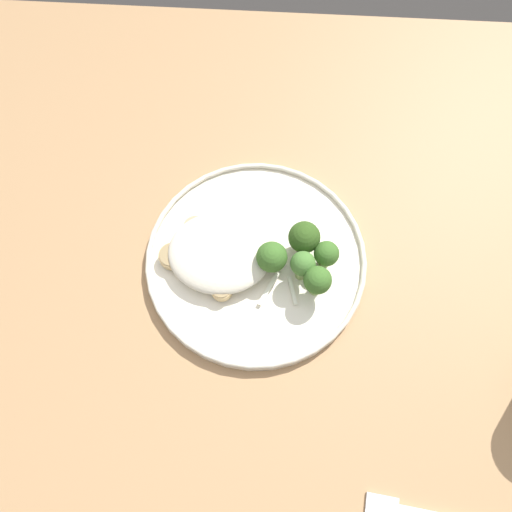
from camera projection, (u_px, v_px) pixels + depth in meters
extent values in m
plane|color=#2D2B28|center=(239.00, 384.00, 1.35)|extent=(6.00, 6.00, 0.00)
cube|color=#9E754C|center=(223.00, 299.00, 0.69)|extent=(1.40, 1.00, 0.04)
cylinder|color=beige|center=(256.00, 260.00, 0.68)|extent=(0.29, 0.29, 0.01)
torus|color=beige|center=(256.00, 258.00, 0.68)|extent=(0.29, 0.29, 0.01)
ellipsoid|color=beige|center=(220.00, 253.00, 0.66)|extent=(0.13, 0.11, 0.03)
cylinder|color=beige|center=(196.00, 255.00, 0.67)|extent=(0.03, 0.03, 0.01)
cylinder|color=#988766|center=(195.00, 253.00, 0.67)|extent=(0.03, 0.03, 0.00)
cylinder|color=#DBB77A|center=(172.00, 256.00, 0.67)|extent=(0.03, 0.03, 0.01)
cylinder|color=#8E774F|center=(172.00, 254.00, 0.66)|extent=(0.03, 0.03, 0.00)
cylinder|color=beige|center=(215.00, 267.00, 0.67)|extent=(0.03, 0.03, 0.01)
cylinder|color=#988766|center=(215.00, 265.00, 0.66)|extent=(0.03, 0.03, 0.00)
cylinder|color=beige|center=(196.00, 229.00, 0.68)|extent=(0.03, 0.03, 0.01)
cylinder|color=#988766|center=(195.00, 226.00, 0.68)|extent=(0.03, 0.03, 0.00)
cylinder|color=#E5C689|center=(239.00, 248.00, 0.67)|extent=(0.03, 0.03, 0.01)
cylinder|color=#958159|center=(239.00, 246.00, 0.67)|extent=(0.03, 0.03, 0.00)
cylinder|color=#DBB77A|center=(226.00, 287.00, 0.65)|extent=(0.03, 0.03, 0.01)
cylinder|color=#8E774F|center=(225.00, 285.00, 0.65)|extent=(0.02, 0.02, 0.00)
cylinder|color=#7A994C|center=(324.00, 260.00, 0.67)|extent=(0.02, 0.02, 0.02)
sphere|color=#386023|center=(327.00, 254.00, 0.65)|extent=(0.03, 0.03, 0.03)
cylinder|color=#89A356|center=(303.00, 245.00, 0.68)|extent=(0.02, 0.02, 0.02)
sphere|color=#2D4C19|center=(304.00, 237.00, 0.65)|extent=(0.04, 0.04, 0.04)
cylinder|color=#89A356|center=(301.00, 271.00, 0.66)|extent=(0.02, 0.02, 0.03)
sphere|color=#42702D|center=(303.00, 264.00, 0.63)|extent=(0.03, 0.03, 0.03)
cylinder|color=#89A356|center=(315.00, 287.00, 0.65)|extent=(0.02, 0.02, 0.03)
sphere|color=#386023|center=(318.00, 280.00, 0.63)|extent=(0.04, 0.04, 0.04)
cylinder|color=#7A994C|center=(271.00, 264.00, 0.67)|extent=(0.01, 0.01, 0.02)
sphere|color=#386023|center=(272.00, 257.00, 0.64)|extent=(0.04, 0.04, 0.04)
cube|color=silver|center=(269.00, 288.00, 0.66)|extent=(0.03, 0.05, 0.00)
cube|color=silver|center=(292.00, 290.00, 0.66)|extent=(0.01, 0.04, 0.00)
cube|color=silver|center=(382.00, 507.00, 0.57)|extent=(0.04, 0.03, 0.00)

